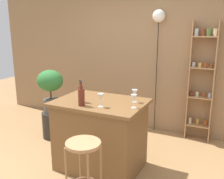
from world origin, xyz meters
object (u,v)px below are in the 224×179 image
at_px(pendant_globe_light, 159,18).
at_px(bar_stool, 84,158).
at_px(potted_plant, 50,86).
at_px(bottle_olive_oil, 81,97).
at_px(spice_shelf, 202,80).
at_px(plant_stool, 53,125).
at_px(wine_glass_right, 134,98).
at_px(wine_glass_center, 135,93).
at_px(bottle_spirits_clear, 81,94).
at_px(wine_glass_left, 101,97).

bearing_deg(pendant_globe_light, bar_stool, -92.26).
height_order(potted_plant, bottle_olive_oil, bottle_olive_oil).
distance_m(spice_shelf, pendant_globe_light, 1.24).
relative_size(bar_stool, plant_stool, 1.61).
distance_m(spice_shelf, plant_stool, 2.61).
height_order(spice_shelf, wine_glass_right, spice_shelf).
relative_size(bar_stool, bottle_olive_oil, 2.42).
relative_size(plant_stool, wine_glass_center, 2.75).
height_order(bar_stool, bottle_olive_oil, bottle_olive_oil).
distance_m(bar_stool, wine_glass_right, 0.89).
height_order(bar_stool, plant_stool, bar_stool).
distance_m(bar_stool, bottle_spirits_clear, 0.88).
bearing_deg(plant_stool, wine_glass_left, -27.47).
bearing_deg(pendant_globe_light, wine_glass_center, -84.89).
relative_size(spice_shelf, plant_stool, 4.36).
distance_m(spice_shelf, bottle_spirits_clear, 2.07).
xyz_separation_m(wine_glass_center, pendant_globe_light, (-0.12, 1.39, 0.96)).
bearing_deg(bottle_olive_oil, bar_stool, -56.56).
bearing_deg(spice_shelf, potted_plant, -155.80).
xyz_separation_m(bar_stool, wine_glass_center, (0.21, 0.89, 0.51)).
bearing_deg(potted_plant, plant_stool, -90.00).
xyz_separation_m(spice_shelf, potted_plant, (-2.26, -1.02, -0.12)).
height_order(spice_shelf, bottle_olive_oil, spice_shelf).
relative_size(bottle_spirits_clear, pendant_globe_light, 0.13).
bearing_deg(potted_plant, spice_shelf, 24.20).
xyz_separation_m(spice_shelf, plant_stool, (-2.26, -1.02, -0.81)).
distance_m(wine_glass_center, pendant_globe_light, 1.69).
relative_size(bottle_olive_oil, pendant_globe_light, 0.14).
height_order(bottle_spirits_clear, pendant_globe_light, pendant_globe_light).
bearing_deg(bottle_spirits_clear, wine_glass_center, 24.81).
bearing_deg(wine_glass_center, spice_shelf, 64.49).
height_order(wine_glass_left, pendant_globe_light, pendant_globe_light).
xyz_separation_m(spice_shelf, bottle_spirits_clear, (-1.26, -1.63, 0.01)).
relative_size(bar_stool, pendant_globe_light, 0.34).
xyz_separation_m(potted_plant, pendant_globe_light, (1.49, 1.06, 1.10)).
relative_size(bar_stool, wine_glass_left, 4.42).
bearing_deg(plant_stool, bottle_spirits_clear, -31.82).
xyz_separation_m(potted_plant, wine_glass_right, (1.69, -0.55, 0.14)).
height_order(spice_shelf, potted_plant, spice_shelf).
height_order(plant_stool, wine_glass_center, wine_glass_center).
xyz_separation_m(wine_glass_left, wine_glass_center, (0.29, 0.36, 0.00)).
distance_m(bar_stool, wine_glass_center, 1.05).
distance_m(potted_plant, wine_glass_right, 1.79).
height_order(bar_stool, pendant_globe_light, pendant_globe_light).
distance_m(wine_glass_right, pendant_globe_light, 1.88).
relative_size(plant_stool, wine_glass_right, 2.75).
distance_m(wine_glass_center, wine_glass_right, 0.24).
xyz_separation_m(bar_stool, pendant_globe_light, (0.09, 2.28, 1.47)).
relative_size(bottle_olive_oil, bottle_spirits_clear, 1.06).
height_order(spice_shelf, wine_glass_left, spice_shelf).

